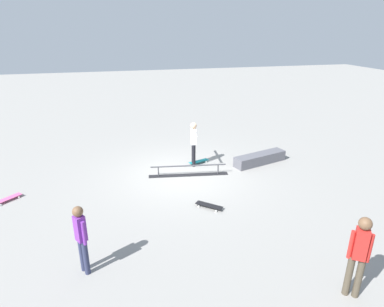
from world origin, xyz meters
The scene contains 9 objects.
ground_plane centered at (0.00, 0.00, 0.00)m, with size 60.00×60.00×0.00m, color gray.
grind_rail centered at (-0.19, 0.11, 0.17)m, with size 2.78×0.65×0.38m.
skate_ledge centered at (-3.07, -0.26, 0.19)m, with size 2.15×0.49×0.38m, color #595960.
skater_main centered at (-0.58, -0.69, 0.97)m, with size 0.23×1.34×1.66m.
skateboard_main centered at (-0.83, -0.85, 0.07)m, with size 0.82×0.45×0.09m.
bystander_purple_shirt centered at (3.07, 4.30, 0.89)m, with size 0.26×0.34×1.57m.
bystander_red_shirt centered at (-1.93, 6.24, 0.98)m, with size 0.36×0.29×1.73m.
loose_skateboard_black centered at (-0.24, 2.42, 0.07)m, with size 0.73×0.68×0.09m.
loose_skateboard_pink centered at (5.47, 0.56, 0.07)m, with size 0.73×0.68×0.09m.
Camera 1 is at (2.27, 10.31, 4.86)m, focal length 30.81 mm.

